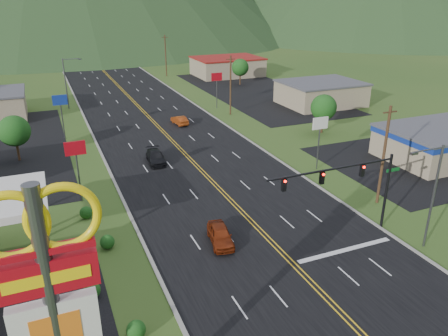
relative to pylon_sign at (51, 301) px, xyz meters
name	(u,v)px	position (x,y,z in m)	size (l,w,h in m)	color
pylon_sign	(51,301)	(0.00, 0.00, 0.00)	(4.32, 0.60, 14.00)	#59595E
traffic_signal	(351,180)	(23.48, 12.00, -3.97)	(13.10, 0.43, 7.00)	black
streetlight_east	(432,191)	(28.18, 8.00, -4.12)	(3.28, 0.25, 9.00)	#59595E
streetlight_west	(67,80)	(5.32, 68.00, -4.12)	(3.28, 0.25, 9.00)	#59595E
building_east_near	(444,141)	(47.00, 23.00, -7.03)	(15.40, 10.40, 4.10)	tan
building_east_mid	(321,93)	(49.00, 53.00, -7.14)	(14.40, 11.40, 4.30)	tan
building_east_far	(227,66)	(45.00, 88.00, -7.04)	(16.40, 12.40, 4.50)	tan
pole_sign_west_a	(76,154)	(3.00, 28.00, -4.25)	(2.00, 0.18, 6.40)	#59595E
pole_sign_west_b	(60,105)	(3.00, 50.00, -4.25)	(2.00, 0.18, 6.40)	#59595E
pole_sign_east_a	(320,129)	(30.00, 26.00, -4.25)	(2.00, 0.18, 6.40)	#59595E
pole_sign_east_b	(217,80)	(30.00, 58.00, -4.25)	(2.00, 0.18, 6.40)	#59595E
tree_west_a	(14,131)	(-3.00, 43.00, -5.41)	(3.84, 3.84, 5.82)	#382314
tree_east_a	(324,107)	(39.00, 38.00, -5.41)	(3.84, 3.84, 5.82)	#382314
tree_east_b	(240,67)	(43.00, 76.00, -5.41)	(3.84, 3.84, 5.82)	#382314
utility_pole_a	(384,155)	(30.50, 16.00, -4.17)	(1.60, 0.28, 10.00)	#382314
utility_pole_b	(231,85)	(30.50, 53.00, -4.17)	(1.60, 0.28, 10.00)	#382314
utility_pole_c	(166,55)	(30.50, 93.00, -4.17)	(1.60, 0.28, 10.00)	#382314
utility_pole_d	(132,40)	(30.50, 133.00, -4.17)	(1.60, 0.28, 10.00)	#382314
car_red_near	(220,235)	(12.93, 15.07, -8.55)	(1.76, 4.38, 1.49)	maroon
car_dark_mid	(156,157)	(12.69, 35.51, -8.59)	(2.00, 4.92, 1.43)	black
car_red_far	(180,120)	(20.52, 50.50, -8.62)	(1.45, 4.15, 1.37)	#9D3B11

